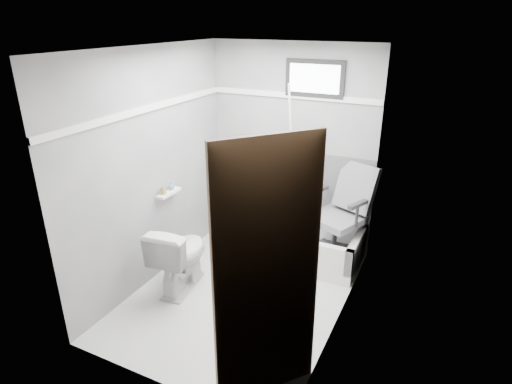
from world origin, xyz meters
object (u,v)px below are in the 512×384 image
Objects in this scene: office_chair at (336,213)px; toilet at (180,256)px; bathtub at (295,241)px; door at (285,313)px; soap_bottle_a at (163,190)px; soap_bottle_b at (171,186)px.

office_chair reaches higher than toilet.
door is at bearing -71.25° from bathtub.
soap_bottle_a is at bearing 145.04° from door.
bathtub is 0.63m from office_chair.
office_chair is at bearing 6.04° from bathtub.
soap_bottle_a is (-0.32, 0.22, 0.60)m from toilet.
soap_bottle_b is (0.00, 0.14, -0.01)m from soap_bottle_a.
office_chair reaches higher than soap_bottle_b.
office_chair is 1.40× the size of toilet.
office_chair is at bearing -146.40° from toilet.
soap_bottle_b is at bearing 142.33° from door.
toilet is 0.71m from soap_bottle_a.
door reaches higher than soap_bottle_b.
door is at bearing -37.67° from soap_bottle_b.
toilet is at bearing -116.44° from office_chair.
door is 18.20× the size of soap_bottle_a.
door reaches higher than office_chair.
bathtub is at bearing -151.49° from office_chair.
door is 2.43m from soap_bottle_b.
door is (1.60, -1.13, 0.63)m from toilet.
office_chair is at bearing 25.60° from soap_bottle_b.
soap_bottle_b is at bearing -148.12° from bathtub.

